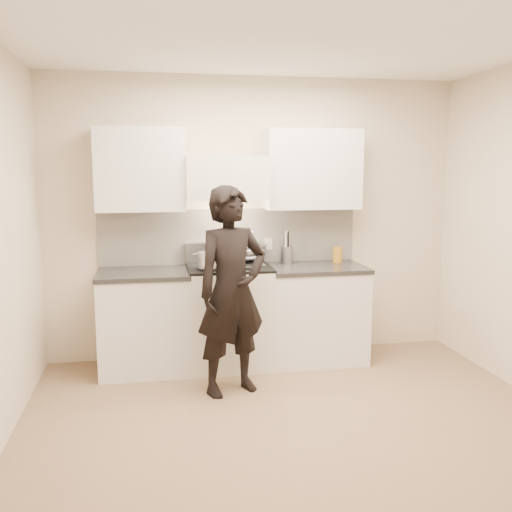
# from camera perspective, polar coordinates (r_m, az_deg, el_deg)

# --- Properties ---
(ground_plane) EXTENTS (4.00, 4.00, 0.00)m
(ground_plane) POSITION_cam_1_polar(r_m,az_deg,el_deg) (4.27, 4.27, -16.80)
(ground_plane) COLOR #816349
(room_shell) EXTENTS (4.04, 3.54, 2.70)m
(room_shell) POSITION_cam_1_polar(r_m,az_deg,el_deg) (4.20, 2.47, 5.47)
(room_shell) COLOR beige
(room_shell) RESTS_ON ground
(stove) EXTENTS (0.76, 0.65, 0.96)m
(stove) POSITION_cam_1_polar(r_m,az_deg,el_deg) (5.36, -2.68, -5.95)
(stove) COLOR silver
(stove) RESTS_ON ground
(counter_right) EXTENTS (0.92, 0.67, 0.92)m
(counter_right) POSITION_cam_1_polar(r_m,az_deg,el_deg) (5.54, 5.90, -5.66)
(counter_right) COLOR silver
(counter_right) RESTS_ON ground
(counter_left) EXTENTS (0.82, 0.67, 0.92)m
(counter_left) POSITION_cam_1_polar(r_m,az_deg,el_deg) (5.32, -11.08, -6.38)
(counter_left) COLOR silver
(counter_left) RESTS_ON ground
(wok) EXTENTS (0.40, 0.48, 0.32)m
(wok) POSITION_cam_1_polar(r_m,az_deg,el_deg) (5.41, -0.95, 0.60)
(wok) COLOR #A5A5B1
(wok) RESTS_ON stove
(stock_pot) EXTENTS (0.28, 0.27, 0.14)m
(stock_pot) POSITION_cam_1_polar(r_m,az_deg,el_deg) (5.09, -4.74, -0.40)
(stock_pot) COLOR #A5A5B1
(stock_pot) RESTS_ON stove
(utensil_crock) EXTENTS (0.12, 0.12, 0.31)m
(utensil_crock) POSITION_cam_1_polar(r_m,az_deg,el_deg) (5.55, 3.06, 0.27)
(utensil_crock) COLOR #8F919F
(utensil_crock) RESTS_ON counter_right
(spice_jar) EXTENTS (0.05, 0.05, 0.10)m
(spice_jar) POSITION_cam_1_polar(r_m,az_deg,el_deg) (5.58, 3.38, -0.16)
(spice_jar) COLOR orange
(spice_jar) RESTS_ON counter_right
(oil_glass) EXTENTS (0.09, 0.09, 0.16)m
(oil_glass) POSITION_cam_1_polar(r_m,az_deg,el_deg) (5.65, 8.16, 0.15)
(oil_glass) COLOR #A87119
(oil_glass) RESTS_ON counter_right
(person) EXTENTS (0.73, 0.61, 1.71)m
(person) POSITION_cam_1_polar(r_m,az_deg,el_deg) (4.63, -2.43, -3.52)
(person) COLOR black
(person) RESTS_ON ground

